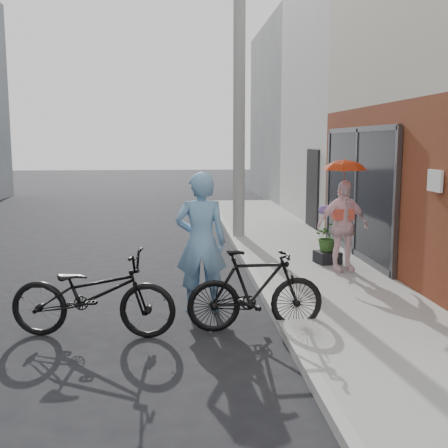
{
  "coord_description": "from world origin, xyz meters",
  "views": [
    {
      "loc": [
        -0.36,
        -7.2,
        2.35
      ],
      "look_at": [
        0.35,
        1.26,
        1.1
      ],
      "focal_mm": 45.0,
      "sensor_mm": 36.0,
      "label": 1
    }
  ],
  "objects": [
    {
      "name": "ground",
      "position": [
        0.0,
        0.0,
        0.0
      ],
      "size": [
        80.0,
        80.0,
        0.0
      ],
      "primitive_type": "plane",
      "color": "black",
      "rests_on": "ground"
    },
    {
      "name": "sidewalk",
      "position": [
        2.1,
        2.0,
        0.06
      ],
      "size": [
        2.2,
        24.0,
        0.12
      ],
      "primitive_type": "cube",
      "color": "gray",
      "rests_on": "ground"
    },
    {
      "name": "curb",
      "position": [
        0.94,
        2.0,
        0.06
      ],
      "size": [
        0.12,
        24.0,
        0.12
      ],
      "primitive_type": "cube",
      "color": "#9E9E99",
      "rests_on": "ground"
    },
    {
      "name": "plaster_building",
      "position": [
        7.2,
        9.0,
        3.5
      ],
      "size": [
        8.0,
        6.0,
        7.0
      ],
      "primitive_type": "cube",
      "color": "silver",
      "rests_on": "ground"
    },
    {
      "name": "east_building_far",
      "position": [
        7.2,
        16.0,
        3.5
      ],
      "size": [
        8.0,
        8.0,
        7.0
      ],
      "primitive_type": "cube",
      "color": "gray",
      "rests_on": "ground"
    },
    {
      "name": "utility_pole",
      "position": [
        1.1,
        6.0,
        3.5
      ],
      "size": [
        0.28,
        0.28,
        7.0
      ],
      "primitive_type": "cylinder",
      "color": "#9E9E99",
      "rests_on": "ground"
    },
    {
      "name": "officer",
      "position": [
        -0.04,
        0.4,
        0.97
      ],
      "size": [
        0.73,
        0.5,
        1.95
      ],
      "primitive_type": "imported",
      "rotation": [
        0.0,
        0.0,
        3.09
      ],
      "color": "#72A3CC",
      "rests_on": "ground"
    },
    {
      "name": "bike_left",
      "position": [
        -1.39,
        -0.52,
        0.53
      ],
      "size": [
        2.09,
        0.97,
        1.06
      ],
      "primitive_type": "imported",
      "rotation": [
        0.0,
        0.0,
        1.43
      ],
      "color": "black",
      "rests_on": "ground"
    },
    {
      "name": "bike_right",
      "position": [
        0.6,
        -0.47,
        0.52
      ],
      "size": [
        1.74,
        0.57,
        1.03
      ],
      "primitive_type": "imported",
      "rotation": [
        0.0,
        0.0,
        1.62
      ],
      "color": "black",
      "rests_on": "ground"
    },
    {
      "name": "kimono_woman",
      "position": [
        2.48,
        2.16,
        0.91
      ],
      "size": [
        0.96,
        0.49,
        1.57
      ],
      "primitive_type": "imported",
      "rotation": [
        0.0,
        0.0,
        0.12
      ],
      "color": "#FFD5DA",
      "rests_on": "sidewalk"
    },
    {
      "name": "parasol",
      "position": [
        2.48,
        2.16,
        2.01
      ],
      "size": [
        0.72,
        0.72,
        0.63
      ],
      "primitive_type": "imported",
      "color": "#D74619",
      "rests_on": "kimono_woman"
    },
    {
      "name": "planter",
      "position": [
        2.4,
        2.78,
        0.23
      ],
      "size": [
        0.49,
        0.49,
        0.22
      ],
      "primitive_type": "cube",
      "rotation": [
        0.0,
        0.0,
        0.19
      ],
      "color": "black",
      "rests_on": "sidewalk"
    },
    {
      "name": "potted_plant",
      "position": [
        2.4,
        2.78,
        0.61
      ],
      "size": [
        0.49,
        0.43,
        0.55
      ],
      "primitive_type": "imported",
      "color": "#355F26",
      "rests_on": "planter"
    }
  ]
}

